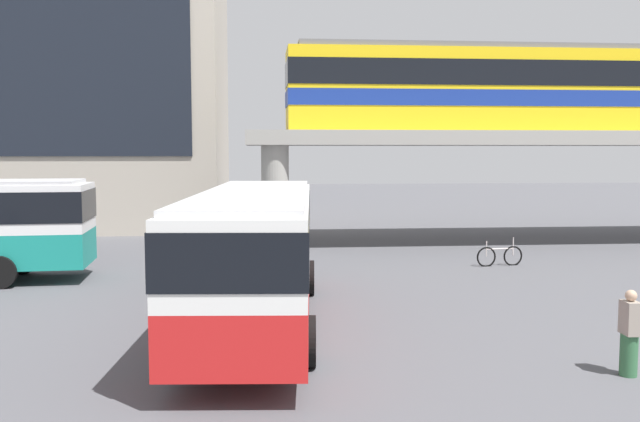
{
  "coord_description": "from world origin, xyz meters",
  "views": [
    {
      "loc": [
        -0.04,
        -13.15,
        4.19
      ],
      "look_at": [
        1.95,
        8.96,
        2.2
      ],
      "focal_mm": 38.62,
      "sensor_mm": 36.0,
      "label": 1
    }
  ],
  "objects_px": {
    "station_building": "(21,97)",
    "train": "(544,89)",
    "bus_main": "(256,243)",
    "bicycle_silver": "(500,256)",
    "pedestrian_walking_across": "(629,336)"
  },
  "relations": [
    {
      "from": "station_building",
      "to": "bus_main",
      "type": "distance_m",
      "value": 28.56
    },
    {
      "from": "bus_main",
      "to": "bicycle_silver",
      "type": "xyz_separation_m",
      "value": [
        8.73,
        7.75,
        -1.63
      ]
    },
    {
      "from": "station_building",
      "to": "bicycle_silver",
      "type": "height_order",
      "value": "station_building"
    },
    {
      "from": "station_building",
      "to": "pedestrian_walking_across",
      "type": "relative_size",
      "value": 14.1
    },
    {
      "from": "station_building",
      "to": "pedestrian_walking_across",
      "type": "bearing_deg",
      "value": -55.04
    },
    {
      "from": "bicycle_silver",
      "to": "station_building",
      "type": "bearing_deg",
      "value": 142.48
    },
    {
      "from": "bus_main",
      "to": "bicycle_silver",
      "type": "bearing_deg",
      "value": 41.63
    },
    {
      "from": "pedestrian_walking_across",
      "to": "bus_main",
      "type": "bearing_deg",
      "value": 148.4
    },
    {
      "from": "station_building",
      "to": "train",
      "type": "relative_size",
      "value": 0.97
    },
    {
      "from": "station_building",
      "to": "train",
      "type": "distance_m",
      "value": 28.33
    },
    {
      "from": "station_building",
      "to": "pedestrian_walking_across",
      "type": "distance_m",
      "value": 35.89
    },
    {
      "from": "bus_main",
      "to": "pedestrian_walking_across",
      "type": "distance_m",
      "value": 8.17
    },
    {
      "from": "bicycle_silver",
      "to": "pedestrian_walking_across",
      "type": "height_order",
      "value": "pedestrian_walking_across"
    },
    {
      "from": "bus_main",
      "to": "pedestrian_walking_across",
      "type": "bearing_deg",
      "value": -31.6
    },
    {
      "from": "pedestrian_walking_across",
      "to": "bicycle_silver",
      "type": "bearing_deg",
      "value": 81.26
    }
  ]
}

